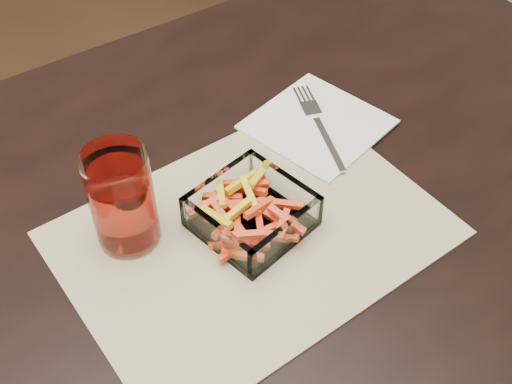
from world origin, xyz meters
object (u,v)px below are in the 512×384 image
at_px(dining_table, 175,292).
at_px(fork, 318,123).
at_px(tumbler, 123,202).
at_px(glass_bowl, 252,214).

distance_m(dining_table, fork, 0.32).
relative_size(tumbler, fork, 0.72).
height_order(dining_table, fork, fork).
bearing_deg(fork, dining_table, -145.86).
bearing_deg(dining_table, fork, 14.68).
distance_m(dining_table, tumbler, 0.16).
xyz_separation_m(glass_bowl, tumbler, (-0.13, 0.07, 0.04)).
height_order(dining_table, glass_bowl, glass_bowl).
distance_m(glass_bowl, fork, 0.21).
bearing_deg(glass_bowl, fork, 28.51).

